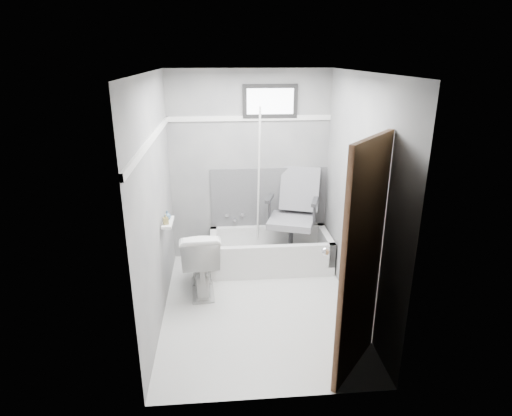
{
  "coord_description": "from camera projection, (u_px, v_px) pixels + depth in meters",
  "views": [
    {
      "loc": [
        -0.37,
        -3.94,
        2.55
      ],
      "look_at": [
        0.0,
        0.35,
        1.0
      ],
      "focal_mm": 30.0,
      "sensor_mm": 36.0,
      "label": 1
    }
  ],
  "objects": [
    {
      "name": "window",
      "position": [
        270.0,
        101.0,
        5.12
      ],
      "size": [
        0.66,
        0.04,
        0.4
      ],
      "primitive_type": null,
      "color": "black",
      "rests_on": "wall_back"
    },
    {
      "name": "shelf",
      "position": [
        168.0,
        222.0,
        4.45
      ],
      "size": [
        0.1,
        0.32,
        0.02
      ],
      "primitive_type": "cube",
      "color": "white",
      "rests_on": "wall_left"
    },
    {
      "name": "wall_right",
      "position": [
        359.0,
        198.0,
        4.26
      ],
      "size": [
        0.02,
        2.6,
        2.4
      ],
      "primitive_type": "cube",
      "color": "slate",
      "rests_on": "floor"
    },
    {
      "name": "wall_left",
      "position": [
        155.0,
        204.0,
        4.1
      ],
      "size": [
        0.02,
        2.6,
        2.4
      ],
      "primitive_type": "cube",
      "color": "slate",
      "rests_on": "floor"
    },
    {
      "name": "door",
      "position": [
        409.0,
        279.0,
        3.12
      ],
      "size": [
        0.78,
        0.78,
        2.0
      ],
      "primitive_type": null,
      "color": "#562F20",
      "rests_on": "floor"
    },
    {
      "name": "wall_front",
      "position": [
        276.0,
        261.0,
        2.96
      ],
      "size": [
        2.0,
        0.02,
        2.4
      ],
      "primitive_type": "cube",
      "color": "slate",
      "rests_on": "floor"
    },
    {
      "name": "backerboard",
      "position": [
        269.0,
        197.0,
        5.54
      ],
      "size": [
        1.5,
        0.02,
        0.78
      ],
      "primitive_type": "cube",
      "color": "#4C4C4F",
      "rests_on": "wall_back"
    },
    {
      "name": "soap_bottle_b",
      "position": [
        167.0,
        215.0,
        4.49
      ],
      "size": [
        0.1,
        0.1,
        0.1
      ],
      "primitive_type": "imported",
      "rotation": [
        0.0,
        0.0,
        0.57
      ],
      "color": "#476783",
      "rests_on": "shelf"
    },
    {
      "name": "floor",
      "position": [
        259.0,
        307.0,
        4.58
      ],
      "size": [
        2.6,
        2.6,
        0.0
      ],
      "primitive_type": "plane",
      "color": "silver",
      "rests_on": "ground"
    },
    {
      "name": "faucet",
      "position": [
        235.0,
        217.0,
        5.57
      ],
      "size": [
        0.26,
        0.1,
        0.16
      ],
      "primitive_type": null,
      "color": "silver",
      "rests_on": "wall_back"
    },
    {
      "name": "trim_back",
      "position": [
        249.0,
        118.0,
        5.17
      ],
      "size": [
        2.0,
        0.02,
        0.06
      ],
      "primitive_type": "cube",
      "color": "white",
      "rests_on": "wall_back"
    },
    {
      "name": "toilet",
      "position": [
        201.0,
        260.0,
        4.79
      ],
      "size": [
        0.48,
        0.8,
        0.75
      ],
      "primitive_type": "imported",
      "rotation": [
        0.0,
        0.0,
        3.21
      ],
      "color": "white",
      "rests_on": "floor"
    },
    {
      "name": "office_chair",
      "position": [
        291.0,
        215.0,
        5.3
      ],
      "size": [
        0.81,
        0.81,
        1.11
      ],
      "primitive_type": null,
      "rotation": [
        0.0,
        0.0,
        -0.32
      ],
      "color": "slate",
      "rests_on": "bathtub"
    },
    {
      "name": "pole",
      "position": [
        259.0,
        184.0,
        5.23
      ],
      "size": [
        0.02,
        0.38,
        1.92
      ],
      "primitive_type": "cylinder",
      "rotation": [
        0.18,
        0.0,
        0.0
      ],
      "color": "white",
      "rests_on": "bathtub"
    },
    {
      "name": "trim_left",
      "position": [
        151.0,
        139.0,
        3.89
      ],
      "size": [
        0.02,
        2.6,
        0.06
      ],
      "primitive_type": "cube",
      "color": "white",
      "rests_on": "wall_left"
    },
    {
      "name": "wall_back",
      "position": [
        250.0,
        168.0,
        5.39
      ],
      "size": [
        2.0,
        0.02,
        2.4
      ],
      "primitive_type": "cube",
      "color": "slate",
      "rests_on": "floor"
    },
    {
      "name": "bathtub",
      "position": [
        270.0,
        251.0,
        5.4
      ],
      "size": [
        1.5,
        0.7,
        0.42
      ],
      "primitive_type": null,
      "color": "silver",
      "rests_on": "floor"
    },
    {
      "name": "soap_bottle_a",
      "position": [
        166.0,
        219.0,
        4.35
      ],
      "size": [
        0.07,
        0.07,
        0.11
      ],
      "primitive_type": "imported",
      "rotation": [
        0.0,
        0.0,
        0.37
      ],
      "color": "olive",
      "rests_on": "shelf"
    },
    {
      "name": "ceiling",
      "position": [
        259.0,
        72.0,
        3.77
      ],
      "size": [
        2.6,
        2.6,
        0.0
      ],
      "primitive_type": "plane",
      "rotation": [
        3.14,
        0.0,
        0.0
      ],
      "color": "silver",
      "rests_on": "floor"
    }
  ]
}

